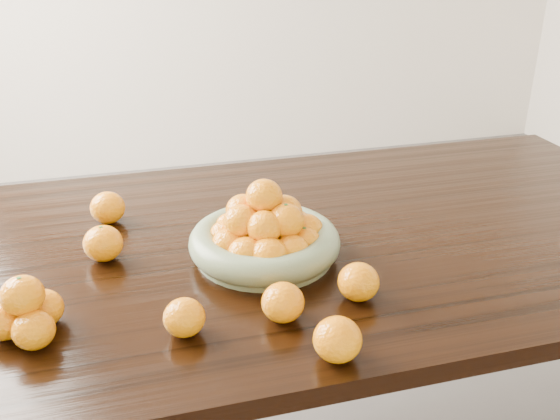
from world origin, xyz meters
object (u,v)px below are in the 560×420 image
object	(u,v)px
orange_pyramid	(26,313)
loose_orange_0	(103,243)
dining_table	(294,270)
fruit_bowl	(265,236)

from	to	relation	value
orange_pyramid	loose_orange_0	world-z (taller)	orange_pyramid
dining_table	orange_pyramid	bearing A→B (deg)	-156.60
dining_table	fruit_bowl	distance (m)	0.18
orange_pyramid	loose_orange_0	distance (m)	0.28
loose_orange_0	dining_table	bearing A→B (deg)	-0.51
fruit_bowl	orange_pyramid	world-z (taller)	fruit_bowl
fruit_bowl	loose_orange_0	bearing A→B (deg)	166.31
dining_table	fruit_bowl	xyz separation A→B (m)	(-0.09, -0.08, 0.14)
orange_pyramid	fruit_bowl	bearing A→B (deg)	19.19
dining_table	loose_orange_0	xyz separation A→B (m)	(-0.42, 0.00, 0.13)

